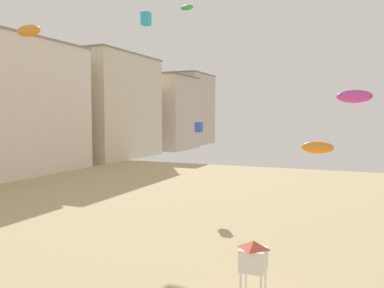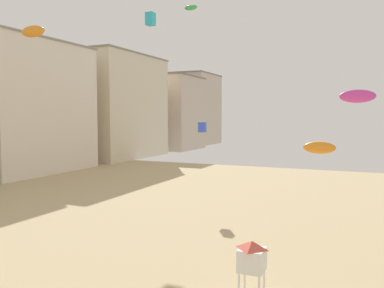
{
  "view_description": "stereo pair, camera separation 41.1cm",
  "coord_description": "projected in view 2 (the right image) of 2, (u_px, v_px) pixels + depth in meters",
  "views": [
    {
      "loc": [
        13.61,
        -1.46,
        8.06
      ],
      "look_at": [
        5.48,
        17.84,
        6.56
      ],
      "focal_mm": 37.16,
      "sensor_mm": 36.0,
      "label": 1
    },
    {
      "loc": [
        13.98,
        -1.3,
        8.06
      ],
      "look_at": [
        5.48,
        17.84,
        6.56
      ],
      "focal_mm": 37.16,
      "sensor_mm": 36.0,
      "label": 2
    }
  ],
  "objects": [
    {
      "name": "boardwalk_hotel_mid",
      "position": [
        22.0,
        107.0,
        56.99
      ],
      "size": [
        12.91,
        18.55,
        18.56
      ],
      "color": "silver",
      "rests_on": "ground"
    },
    {
      "name": "boardwalk_hotel_far",
      "position": [
        112.0,
        107.0,
        77.15
      ],
      "size": [
        13.84,
        21.0,
        19.65
      ],
      "color": "beige",
      "rests_on": "ground"
    },
    {
      "name": "boardwalk_hotel_distant",
      "position": [
        164.0,
        113.0,
        96.6
      ],
      "size": [
        16.51,
        14.31,
        17.46
      ],
      "color": "#C6B29E",
      "rests_on": "ground"
    },
    {
      "name": "boardwalk_hotel_furthest",
      "position": [
        193.0,
        109.0,
        112.59
      ],
      "size": [
        11.78,
        16.06,
        19.77
      ],
      "color": "#C6B29E",
      "rests_on": "ground"
    },
    {
      "name": "lifeguard_stand",
      "position": [
        252.0,
        257.0,
        17.53
      ],
      "size": [
        1.1,
        1.1,
        2.55
      ],
      "rotation": [
        0.0,
        0.0,
        -0.35
      ],
      "color": "white",
      "rests_on": "ground"
    },
    {
      "name": "kite_green_parafoil",
      "position": [
        191.0,
        8.0,
        41.48
      ],
      "size": [
        1.44,
        0.4,
        0.56
      ],
      "color": "green"
    },
    {
      "name": "kite_magenta_parafoil",
      "position": [
        358.0,
        96.0,
        27.16
      ],
      "size": [
        2.36,
        0.65,
        0.92
      ],
      "color": "#DB3D9E"
    },
    {
      "name": "kite_blue_box",
      "position": [
        202.0,
        127.0,
        37.49
      ],
      "size": [
        0.61,
        0.61,
        0.97
      ],
      "color": "blue"
    },
    {
      "name": "kite_cyan_box",
      "position": [
        150.0,
        19.0,
        45.5
      ],
      "size": [
        0.93,
        0.93,
        1.46
      ],
      "color": "#2DB7CC"
    },
    {
      "name": "kite_orange_parafoil",
      "position": [
        319.0,
        148.0,
        24.79
      ],
      "size": [
        1.97,
        0.55,
        0.77
      ],
      "color": "orange"
    },
    {
      "name": "kite_orange_parafoil_2",
      "position": [
        33.0,
        31.0,
        34.02
      ],
      "size": [
        2.55,
        0.71,
        0.99
      ],
      "color": "orange"
    }
  ]
}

